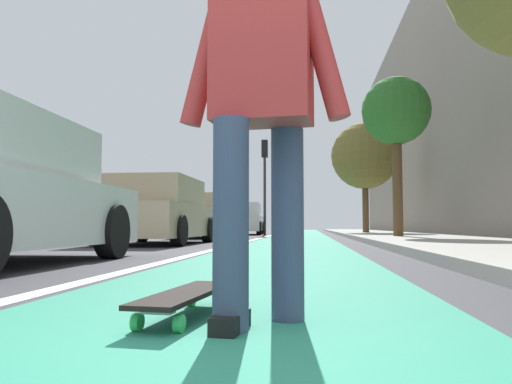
% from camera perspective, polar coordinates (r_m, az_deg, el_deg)
% --- Properties ---
extents(ground_plane, '(80.00, 80.00, 0.00)m').
position_cam_1_polar(ground_plane, '(10.63, 4.07, -6.05)').
color(ground_plane, '#38383D').
extents(bike_lane_paint, '(56.00, 2.17, 0.00)m').
position_cam_1_polar(bike_lane_paint, '(24.62, 5.21, -4.81)').
color(bike_lane_paint, '#288466').
rests_on(bike_lane_paint, ground).
extents(lane_stripe_white, '(52.00, 0.16, 0.01)m').
position_cam_1_polar(lane_stripe_white, '(20.68, 1.61, -5.00)').
color(lane_stripe_white, silver).
rests_on(lane_stripe_white, ground).
extents(sidewalk_curb, '(52.00, 3.20, 0.12)m').
position_cam_1_polar(sidewalk_curb, '(18.84, 14.88, -4.80)').
color(sidewalk_curb, '#9E9B93').
rests_on(sidewalk_curb, ground).
extents(building_facade, '(40.00, 1.20, 11.53)m').
position_cam_1_polar(building_facade, '(23.92, 19.81, 9.30)').
color(building_facade, '#665E53').
rests_on(building_facade, ground).
extents(skateboard, '(0.86, 0.29, 0.11)m').
position_cam_1_polar(skateboard, '(2.25, -7.96, -11.70)').
color(skateboard, green).
rests_on(skateboard, ground).
extents(skater_person, '(0.44, 0.72, 1.64)m').
position_cam_1_polar(skater_person, '(2.10, 0.62, 10.93)').
color(skater_person, '#384260').
rests_on(skater_person, ground).
extents(parked_car_mid, '(4.27, 1.99, 1.47)m').
position_cam_1_polar(parked_car_mid, '(11.42, -11.16, -2.33)').
color(parked_car_mid, tan).
rests_on(parked_car_mid, ground).
extents(parked_car_far, '(4.54, 1.99, 1.48)m').
position_cam_1_polar(parked_car_far, '(17.34, -5.10, -2.87)').
color(parked_car_far, tan).
rests_on(parked_car_far, ground).
extents(parked_car_end, '(4.60, 2.13, 1.48)m').
position_cam_1_polar(parked_car_end, '(23.88, -1.58, -3.16)').
color(parked_car_end, silver).
rests_on(parked_car_end, ground).
extents(traffic_light, '(0.33, 0.28, 4.35)m').
position_cam_1_polar(traffic_light, '(22.93, 1.00, 2.61)').
color(traffic_light, '#2D2D2D').
rests_on(traffic_light, ground).
extents(street_tree_mid, '(1.92, 1.92, 4.62)m').
position_cam_1_polar(street_tree_mid, '(14.85, 15.68, 8.66)').
color(street_tree_mid, brown).
rests_on(street_tree_mid, ground).
extents(street_tree_far, '(2.95, 2.95, 4.98)m').
position_cam_1_polar(street_tree_far, '(22.62, 12.31, 4.03)').
color(street_tree_far, brown).
rests_on(street_tree_far, ground).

